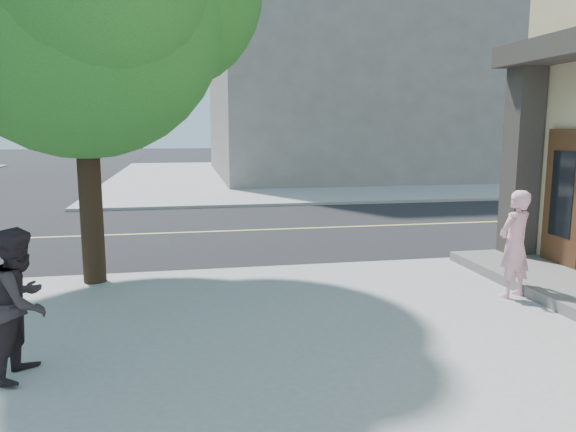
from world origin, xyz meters
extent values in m
plane|color=black|center=(0.00, 0.00, 0.00)|extent=(140.00, 140.00, 0.00)
cube|color=black|center=(0.00, 4.50, 0.01)|extent=(140.00, 9.00, 0.01)
cube|color=gray|center=(13.50, 21.50, 0.06)|extent=(29.00, 25.00, 0.12)
cube|color=slate|center=(9.20, -2.20, 0.21)|extent=(1.60, 4.00, 0.18)
cube|color=#35302B|center=(9.70, -0.50, 2.22)|extent=(0.55, 0.55, 4.20)
cube|color=#422614|center=(9.96, -1.50, 1.52)|extent=(0.10, 1.00, 2.60)
cube|color=slate|center=(14.00, 22.00, 7.12)|extent=(18.00, 16.00, 14.00)
imported|color=pink|center=(8.20, -2.70, 0.99)|extent=(0.75, 0.62, 1.75)
imported|color=black|center=(1.22, -4.25, 0.95)|extent=(0.76, 0.91, 1.66)
cylinder|color=black|center=(1.39, -0.50, 2.08)|extent=(0.39, 0.39, 3.93)
sphere|color=#2B7425|center=(1.39, -0.50, 4.70)|extent=(4.80, 4.80, 4.80)
camera|label=1|loc=(3.01, -10.43, 2.83)|focal=34.01mm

